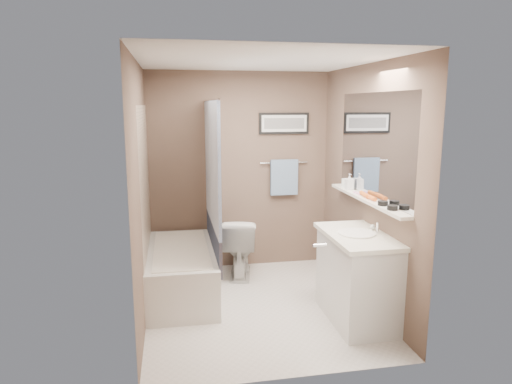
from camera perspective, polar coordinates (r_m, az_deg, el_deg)
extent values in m
plane|color=silver|center=(4.75, 0.34, -14.11)|extent=(2.50, 2.50, 0.00)
cube|color=white|center=(4.32, 0.38, 15.85)|extent=(2.20, 2.50, 0.04)
cube|color=brown|center=(5.57, -2.04, 2.56)|extent=(2.20, 0.04, 2.40)
cube|color=brown|center=(3.21, 4.54, -3.68)|extent=(2.20, 0.04, 2.40)
cube|color=brown|center=(4.31, -13.88, -0.21)|extent=(0.04, 2.50, 2.40)
cube|color=brown|center=(4.70, 13.40, 0.71)|extent=(0.04, 2.50, 2.40)
cube|color=#C7AE96|center=(4.84, -13.60, -1.42)|extent=(0.02, 1.55, 2.00)
cylinder|color=silver|center=(4.74, -5.64, 11.36)|extent=(0.02, 1.55, 0.02)
cube|color=silver|center=(4.78, -5.50, 3.55)|extent=(0.03, 1.45, 1.28)
cube|color=#29344D|center=(4.95, -5.33, -5.90)|extent=(0.03, 1.45, 0.36)
cube|color=silver|center=(4.52, 14.52, 5.64)|extent=(0.02, 1.60, 1.00)
cube|color=silver|center=(4.57, 13.58, -0.86)|extent=(0.12, 1.60, 0.03)
cylinder|color=silver|center=(5.65, 3.51, 3.68)|extent=(0.60, 0.02, 0.02)
cube|color=#98BBDD|center=(5.66, 3.54, 1.85)|extent=(0.34, 0.05, 0.44)
cube|color=black|center=(5.63, 3.52, 8.56)|extent=(0.62, 0.02, 0.26)
cube|color=white|center=(5.62, 3.56, 8.55)|extent=(0.56, 0.00, 0.20)
cube|color=#595959|center=(5.61, 3.57, 8.55)|extent=(0.50, 0.00, 0.13)
cube|color=silver|center=(3.43, 13.50, -6.45)|extent=(0.80, 0.02, 2.00)
cylinder|color=silver|center=(3.36, 7.95, -6.62)|extent=(0.10, 0.02, 0.02)
cube|color=white|center=(5.01, -9.27, -9.80)|extent=(0.72, 1.51, 0.50)
cube|color=white|center=(4.92, -9.36, -7.08)|extent=(0.56, 1.36, 0.02)
imported|color=silver|center=(5.45, -2.08, -6.79)|extent=(0.52, 0.76, 0.71)
cube|color=silver|center=(4.44, 12.50, -10.60)|extent=(0.50, 0.90, 0.80)
cube|color=white|center=(4.30, 12.61, -5.40)|extent=(0.54, 0.96, 0.04)
cylinder|color=white|center=(4.29, 12.50, -5.05)|extent=(0.34, 0.34, 0.01)
cylinder|color=white|center=(4.36, 14.95, -4.33)|extent=(0.02, 0.02, 0.10)
sphere|color=white|center=(4.45, 14.39, -4.25)|extent=(0.05, 0.05, 0.05)
cylinder|color=black|center=(4.08, 16.68, -1.89)|extent=(0.09, 0.09, 0.04)
cylinder|color=black|center=(4.24, 15.57, -1.37)|extent=(0.09, 0.09, 0.04)
cylinder|color=orange|center=(4.48, 14.07, -0.63)|extent=(0.04, 0.22, 0.04)
cylinder|color=orange|center=(4.60, 13.40, -0.31)|extent=(0.06, 0.22, 0.04)
cube|color=pink|center=(4.75, 12.57, -0.14)|extent=(0.04, 0.16, 0.01)
cylinder|color=white|center=(5.05, 11.09, 1.10)|extent=(0.08, 0.08, 0.10)
imported|color=#999999|center=(4.94, 11.60, 1.27)|extent=(0.08, 0.08, 0.17)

